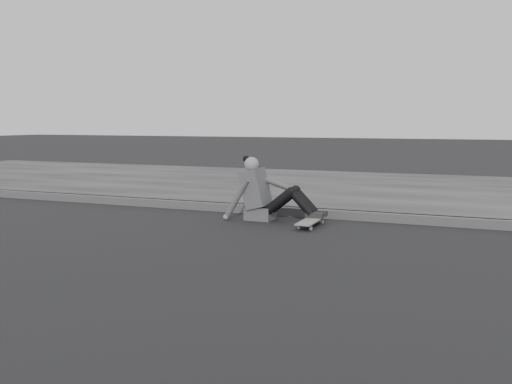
% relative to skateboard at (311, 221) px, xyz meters
% --- Properties ---
extents(ground, '(80.00, 80.00, 0.00)m').
position_rel_skateboard_xyz_m(ground, '(0.13, -1.87, -0.07)').
color(ground, black).
rests_on(ground, ground).
extents(curb, '(24.00, 0.16, 0.12)m').
position_rel_skateboard_xyz_m(curb, '(0.13, 0.71, -0.01)').
color(curb, '#474747').
rests_on(curb, ground).
extents(sidewalk, '(24.00, 6.00, 0.12)m').
position_rel_skateboard_xyz_m(sidewalk, '(0.13, 3.73, -0.01)').
color(sidewalk, '#363636').
rests_on(sidewalk, ground).
extents(skateboard, '(0.20, 0.78, 0.09)m').
position_rel_skateboard_xyz_m(skateboard, '(0.00, 0.00, 0.00)').
color(skateboard, '#A09F9A').
rests_on(skateboard, ground).
extents(seated_woman, '(1.38, 0.46, 0.88)m').
position_rel_skateboard_xyz_m(seated_woman, '(-0.73, 0.25, 0.29)').
color(seated_woman, '#4A494C').
rests_on(seated_woman, ground).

